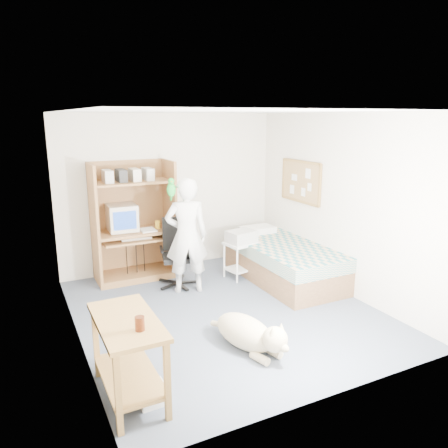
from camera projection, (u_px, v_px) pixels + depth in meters
name	position (u px, v px, depth m)	size (l,w,h in m)	color
floor	(225.00, 311.00, 5.64)	(4.00, 4.00, 0.00)	#4B5666
wall_back	(170.00, 192.00, 7.08)	(3.60, 0.02, 2.50)	silver
wall_right	(340.00, 204.00, 6.11)	(0.02, 4.00, 2.50)	silver
wall_left	(72.00, 234.00, 4.56)	(0.02, 4.00, 2.50)	silver
ceiling	(225.00, 111.00, 5.04)	(3.60, 4.00, 0.02)	white
computer_hutch	(133.00, 226.00, 6.65)	(1.20, 0.63, 1.80)	olive
bed	(283.00, 262.00, 6.66)	(1.02, 2.02, 0.66)	brown
side_desk	(128.00, 346.00, 3.81)	(0.50, 1.00, 0.75)	olive
corkboard	(301.00, 182.00, 6.84)	(0.04, 0.94, 0.66)	olive
office_chair	(177.00, 262.00, 6.46)	(0.56, 0.56, 0.99)	black
person	(187.00, 236.00, 6.10)	(0.60, 0.39, 1.64)	white
parrot	(171.00, 188.00, 5.86)	(0.12, 0.21, 0.33)	#127E1D
dog	(249.00, 333.00, 4.67)	(0.57, 1.14, 0.43)	tan
printer_cart	(241.00, 254.00, 6.75)	(0.53, 0.46, 0.57)	white
printer	(241.00, 237.00, 6.68)	(0.42, 0.32, 0.18)	#B3B3AE
crt_monitor	(122.00, 217.00, 6.55)	(0.43, 0.46, 0.40)	beige
keyboard	(136.00, 238.00, 6.54)	(0.45, 0.16, 0.03)	beige
pencil_cup	(158.00, 225.00, 6.73)	(0.08, 0.08, 0.12)	gold
drink_glass	(140.00, 324.00, 3.54)	(0.08, 0.08, 0.12)	#40190A
floor_box_a	(153.00, 398.00, 3.82)	(0.25, 0.20, 0.10)	white
floor_box_b	(155.00, 388.00, 3.97)	(0.18, 0.22, 0.08)	#BABAB5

